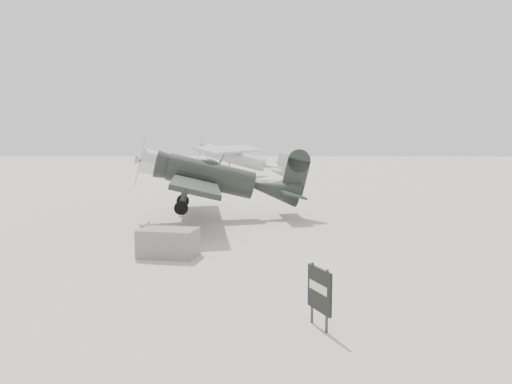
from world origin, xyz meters
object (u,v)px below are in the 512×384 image
highwing_monoplane (239,156)px  sign_board (319,291)px  equipment_block (168,243)px  lowwing_monoplane (219,178)px

highwing_monoplane → sign_board: bearing=-65.6°
equipment_block → sign_board: sign_board is taller
highwing_monoplane → lowwing_monoplane: bearing=-70.6°
lowwing_monoplane → sign_board: size_ratio=8.83×
equipment_block → sign_board: size_ratio=1.42×
lowwing_monoplane → equipment_block: lowwing_monoplane is taller
sign_board → highwing_monoplane: bearing=71.8°
sign_board → equipment_block: bearing=101.4°
lowwing_monoplane → highwing_monoplane: (-0.63, 21.67, 0.26)m
lowwing_monoplane → highwing_monoplane: bearing=83.0°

